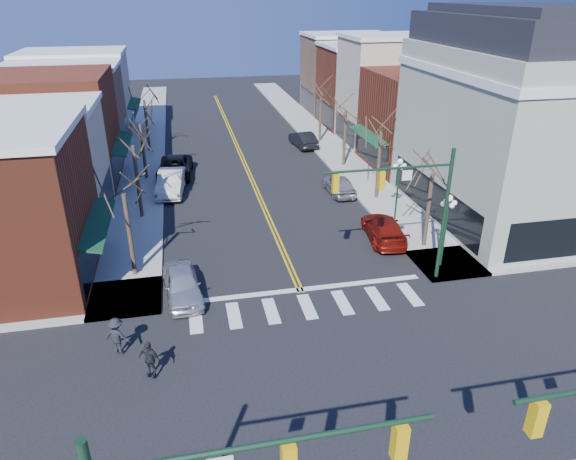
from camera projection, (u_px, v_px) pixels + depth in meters
ground at (346, 395)px, 19.60m from camera, size 160.00×160.00×0.00m
sidewalk_left at (138, 212)px, 35.65m from camera, size 3.50×70.00×0.15m
sidewalk_right at (376, 193)px, 38.92m from camera, size 3.50×70.00×0.15m
bldg_left_stucco_a at (20, 170)px, 32.38m from camera, size 10.00×7.00×7.50m
bldg_left_brick_b at (45, 131)px, 39.26m from camera, size 10.00×9.00×8.50m
bldg_left_tan at (65, 113)px, 46.71m from camera, size 10.00×7.50×7.80m
bldg_left_stucco_b at (78, 95)px, 53.49m from camera, size 10.00×8.00×8.20m
bldg_right_brick_a at (430, 120)px, 43.61m from camera, size 10.00×8.50×8.00m
bldg_right_stucco at (395, 92)px, 50.05m from camera, size 10.00×7.00×10.00m
bldg_right_brick_b at (368, 87)px, 57.01m from camera, size 10.00×8.00×8.50m
bldg_right_tan at (346, 74)px, 63.99m from camera, size 10.00×8.00×9.00m
victorian_corner at (529, 118)px, 32.70m from camera, size 12.25×14.25×13.30m
traffic_mast_far_right at (413, 200)px, 25.19m from camera, size 6.60×0.28×7.20m
lamppost_corner at (447, 219)px, 27.40m from camera, size 0.36×0.36×4.33m
lamppost_midblock at (398, 179)px, 33.16m from camera, size 0.36×0.36×4.33m
tree_left_a at (130, 237)px, 26.76m from camera, size 0.24×0.24×4.76m
tree_left_b at (138, 183)px, 33.79m from camera, size 0.24×0.24×5.04m
tree_left_c at (144, 152)px, 40.98m from camera, size 0.24×0.24×4.55m
tree_left_d at (147, 127)px, 47.99m from camera, size 0.24×0.24×4.90m
tree_right_a at (428, 212)px, 29.93m from camera, size 0.24×0.24×4.62m
tree_right_b at (379, 166)px, 36.90m from camera, size 0.24×0.24×5.18m
tree_right_c at (345, 139)px, 44.06m from camera, size 0.24×0.24×4.83m
tree_right_d at (320, 118)px, 51.12m from camera, size 0.24×0.24×4.97m
car_left_near at (182, 284)px, 25.56m from camera, size 2.17×4.49×1.48m
car_left_mid at (171, 182)px, 38.76m from camera, size 2.37×5.38×1.72m
car_left_far at (175, 167)px, 42.22m from camera, size 3.18×5.92×1.58m
car_right_near at (384, 229)px, 31.57m from camera, size 2.66×5.23×1.45m
car_right_mid at (339, 185)px, 38.71m from camera, size 1.78×4.24×1.43m
car_right_far at (303, 139)px, 50.28m from camera, size 2.11×4.75×1.52m
pedestrian_dark_a at (149, 359)px, 20.08m from camera, size 1.01×0.81×1.60m
pedestrian_dark_b at (117, 336)px, 21.38m from camera, size 1.23×0.99×1.66m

